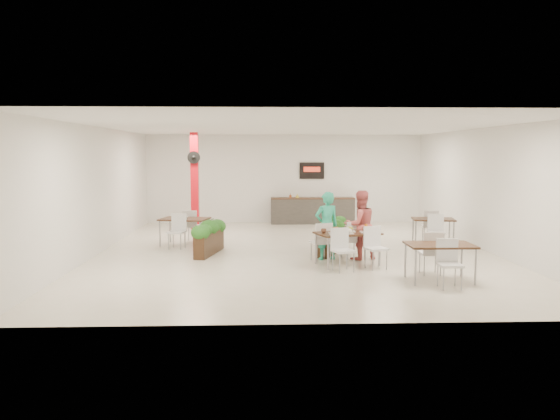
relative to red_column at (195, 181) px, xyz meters
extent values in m
plane|color=beige|center=(3.00, -3.79, -1.64)|extent=(12.00, 12.00, 0.00)
cube|color=white|center=(3.00, 2.21, -0.04)|extent=(10.00, 0.10, 3.20)
cube|color=white|center=(3.00, -9.79, -0.04)|extent=(10.00, 0.10, 3.20)
cube|color=white|center=(-2.00, -3.79, -0.04)|extent=(0.10, 12.00, 3.20)
cube|color=white|center=(8.00, -3.79, -0.04)|extent=(0.10, 12.00, 3.20)
cube|color=white|center=(3.00, -3.79, 1.56)|extent=(10.00, 12.00, 0.04)
cube|color=red|center=(0.00, 0.01, -0.04)|extent=(0.25, 0.25, 3.20)
cylinder|color=black|center=(0.00, -0.17, 0.76)|extent=(0.40, 0.06, 0.40)
sphere|color=black|center=(0.00, -0.21, 0.76)|extent=(0.12, 0.12, 0.12)
cube|color=#312F2C|center=(4.00, 1.86, -1.19)|extent=(3.00, 0.60, 0.90)
cube|color=black|center=(4.00, 1.86, -0.72)|extent=(3.00, 0.62, 0.04)
cube|color=black|center=(4.00, 2.17, 0.26)|extent=(0.90, 0.04, 0.60)
cube|color=red|center=(4.00, 2.14, 0.31)|extent=(0.60, 0.02, 0.18)
imported|color=#A64B1B|center=(3.20, 1.86, -0.61)|extent=(0.09, 0.09, 0.19)
imported|color=yellow|center=(3.45, 1.86, -0.62)|extent=(0.13, 0.13, 0.17)
cube|color=black|center=(4.09, -5.50, -0.91)|extent=(1.58, 1.18, 0.04)
cylinder|color=gray|center=(3.58, -6.02, -1.29)|extent=(0.04, 0.04, 0.71)
cylinder|color=gray|center=(4.80, -5.63, -1.29)|extent=(0.04, 0.04, 0.71)
cylinder|color=gray|center=(3.38, -5.37, -1.29)|extent=(0.04, 0.04, 0.71)
cylinder|color=gray|center=(4.60, -4.99, -1.29)|extent=(0.04, 0.04, 0.71)
cube|color=white|center=(3.53, -5.05, -1.19)|extent=(0.53, 0.53, 0.05)
cube|color=white|center=(3.59, -5.23, -0.94)|extent=(0.41, 0.16, 0.45)
cylinder|color=gray|center=(3.64, -4.84, -1.43)|extent=(0.02, 0.02, 0.43)
cylinder|color=gray|center=(3.31, -4.94, -1.43)|extent=(0.02, 0.02, 0.43)
cylinder|color=gray|center=(3.74, -5.16, -1.43)|extent=(0.02, 0.02, 0.43)
cylinder|color=gray|center=(3.42, -5.26, -1.43)|extent=(0.02, 0.02, 0.43)
cube|color=white|center=(4.29, -4.81, -1.19)|extent=(0.53, 0.53, 0.05)
cube|color=white|center=(4.35, -4.99, -0.94)|extent=(0.41, 0.16, 0.45)
cylinder|color=gray|center=(4.40, -4.60, -1.43)|extent=(0.02, 0.02, 0.43)
cylinder|color=gray|center=(4.08, -4.70, -1.43)|extent=(0.02, 0.02, 0.43)
cylinder|color=gray|center=(4.50, -4.92, -1.43)|extent=(0.02, 0.02, 0.43)
cylinder|color=gray|center=(4.18, -5.02, -1.43)|extent=(0.02, 0.02, 0.43)
cube|color=white|center=(3.89, -6.19, -1.19)|extent=(0.53, 0.53, 0.05)
cube|color=white|center=(3.83, -6.01, -0.94)|extent=(0.41, 0.16, 0.45)
cylinder|color=gray|center=(3.78, -6.41, -1.43)|extent=(0.02, 0.02, 0.43)
cylinder|color=gray|center=(4.10, -6.31, -1.43)|extent=(0.02, 0.02, 0.43)
cylinder|color=gray|center=(3.68, -6.08, -1.43)|extent=(0.02, 0.02, 0.43)
cylinder|color=gray|center=(4.00, -5.98, -1.43)|extent=(0.02, 0.02, 0.43)
cube|color=white|center=(4.65, -5.95, -1.19)|extent=(0.53, 0.53, 0.05)
cube|color=white|center=(4.59, -5.77, -0.94)|extent=(0.41, 0.16, 0.45)
cylinder|color=gray|center=(4.54, -6.17, -1.43)|extent=(0.02, 0.02, 0.43)
cylinder|color=gray|center=(4.86, -6.06, -1.43)|extent=(0.02, 0.02, 0.43)
cylinder|color=gray|center=(4.44, -5.84, -1.43)|extent=(0.02, 0.02, 0.43)
cylinder|color=gray|center=(4.76, -5.74, -1.43)|extent=(0.02, 0.02, 0.43)
cube|color=white|center=(3.79, -5.70, -0.89)|extent=(0.38, 0.38, 0.01)
ellipsoid|color=brown|center=(3.79, -5.70, -0.81)|extent=(0.22, 0.22, 0.13)
cube|color=white|center=(4.15, -5.36, -0.89)|extent=(0.33, 0.33, 0.01)
ellipsoid|color=gold|center=(4.15, -5.36, -0.82)|extent=(0.18, 0.18, 0.11)
cube|color=white|center=(4.51, -5.50, -0.89)|extent=(0.33, 0.33, 0.01)
ellipsoid|color=#43150D|center=(4.51, -5.50, -0.83)|extent=(0.16, 0.16, 0.10)
cube|color=white|center=(4.10, -5.69, -0.89)|extent=(0.23, 0.23, 0.01)
ellipsoid|color=white|center=(4.10, -5.69, -0.84)|extent=(0.12, 0.12, 0.07)
cylinder|color=orange|center=(4.57, -5.19, -0.82)|extent=(0.07, 0.07, 0.15)
imported|color=brown|center=(3.54, -5.57, -0.84)|extent=(0.12, 0.12, 0.10)
imported|color=#29B38B|center=(3.69, -4.85, -0.83)|extent=(0.68, 0.55, 1.63)
imported|color=#D86160|center=(4.49, -4.85, -0.81)|extent=(0.96, 0.84, 1.66)
cube|color=black|center=(0.82, -4.02, -1.36)|extent=(0.63, 1.70, 0.56)
ellipsoid|color=#1C5117|center=(0.67, -4.69, -0.96)|extent=(0.40, 0.40, 0.32)
ellipsoid|color=#1C5117|center=(0.74, -4.36, -0.96)|extent=(0.40, 0.40, 0.32)
ellipsoid|color=#1C5117|center=(0.82, -4.02, -0.96)|extent=(0.40, 0.40, 0.32)
ellipsoid|color=#1C5117|center=(0.89, -3.68, -0.96)|extent=(0.40, 0.40, 0.32)
ellipsoid|color=#1C5117|center=(0.96, -3.35, -0.96)|extent=(0.40, 0.40, 0.32)
imported|color=#1C5117|center=(0.82, -4.02, -0.90)|extent=(0.33, 0.28, 0.36)
cube|color=black|center=(3.94, -3.96, -1.35)|extent=(0.98, 1.71, 0.58)
ellipsoid|color=#1C5117|center=(3.65, -4.62, -0.94)|extent=(0.40, 0.40, 0.32)
ellipsoid|color=#1C5117|center=(3.79, -4.29, -0.94)|extent=(0.40, 0.40, 0.32)
ellipsoid|color=#1C5117|center=(3.94, -3.96, -0.94)|extent=(0.40, 0.40, 0.32)
ellipsoid|color=#1C5117|center=(4.09, -3.63, -0.94)|extent=(0.40, 0.40, 0.32)
ellipsoid|color=#1C5117|center=(4.24, -3.30, -0.94)|extent=(0.40, 0.40, 0.32)
imported|color=#1C5117|center=(3.94, -3.96, -0.87)|extent=(0.21, 0.21, 0.38)
cube|color=black|center=(0.02, -2.66, -0.91)|extent=(1.43, 1.11, 0.04)
cylinder|color=gray|center=(-0.63, -2.89, -1.29)|extent=(0.04, 0.04, 0.71)
cylinder|color=gray|center=(0.50, -3.15, -1.29)|extent=(0.04, 0.04, 0.71)
cylinder|color=gray|center=(-0.47, -2.18, -1.29)|extent=(0.04, 0.04, 0.71)
cylinder|color=gray|center=(0.66, -2.43, -1.29)|extent=(0.04, 0.04, 0.71)
cube|color=white|center=(0.15, -2.08, -1.19)|extent=(0.50, 0.50, 0.05)
cube|color=white|center=(0.11, -2.26, -0.94)|extent=(0.42, 0.13, 0.45)
cylinder|color=gray|center=(0.35, -1.95, -1.43)|extent=(0.02, 0.02, 0.43)
cylinder|color=gray|center=(0.02, -1.87, -1.43)|extent=(0.02, 0.02, 0.43)
cylinder|color=gray|center=(0.28, -2.28, -1.43)|extent=(0.02, 0.02, 0.43)
cylinder|color=gray|center=(-0.05, -2.21, -1.43)|extent=(0.02, 0.02, 0.43)
cube|color=white|center=(-0.12, -3.25, -1.19)|extent=(0.50, 0.50, 0.05)
cube|color=white|center=(-0.07, -3.06, -0.94)|extent=(0.42, 0.13, 0.45)
cylinder|color=gray|center=(-0.32, -3.38, -1.43)|extent=(0.02, 0.02, 0.43)
cylinder|color=gray|center=(0.01, -3.45, -1.43)|extent=(0.02, 0.02, 0.43)
cylinder|color=gray|center=(-0.24, -3.04, -1.43)|extent=(0.02, 0.02, 0.43)
cylinder|color=gray|center=(0.09, -3.12, -1.43)|extent=(0.02, 0.02, 0.43)
imported|color=white|center=(0.02, -2.66, -0.87)|extent=(0.22, 0.22, 0.05)
cube|color=black|center=(6.87, -2.97, -0.91)|extent=(1.22, 0.91, 0.04)
cylinder|color=gray|center=(6.33, -3.20, -1.29)|extent=(0.04, 0.04, 0.71)
cylinder|color=gray|center=(7.31, -3.36, -1.29)|extent=(0.04, 0.04, 0.71)
cylinder|color=gray|center=(6.43, -2.58, -1.29)|extent=(0.04, 0.04, 0.71)
cylinder|color=gray|center=(7.41, -2.74, -1.29)|extent=(0.04, 0.04, 0.71)
cube|color=white|center=(6.97, -2.38, -1.19)|extent=(0.48, 0.48, 0.05)
cube|color=white|center=(6.94, -2.56, -0.94)|extent=(0.42, 0.11, 0.45)
cylinder|color=gray|center=(7.16, -2.24, -1.43)|extent=(0.02, 0.02, 0.43)
cylinder|color=gray|center=(6.82, -2.18, -1.43)|extent=(0.02, 0.02, 0.43)
cylinder|color=gray|center=(7.11, -2.57, -1.43)|extent=(0.02, 0.02, 0.43)
cylinder|color=gray|center=(6.77, -2.52, -1.43)|extent=(0.02, 0.02, 0.43)
cube|color=white|center=(6.77, -3.56, -1.19)|extent=(0.48, 0.48, 0.05)
cube|color=white|center=(6.80, -3.37, -0.94)|extent=(0.42, 0.11, 0.45)
cylinder|color=gray|center=(6.58, -3.70, -1.43)|extent=(0.02, 0.02, 0.43)
cylinder|color=gray|center=(6.91, -3.76, -1.43)|extent=(0.02, 0.02, 0.43)
cylinder|color=gray|center=(6.63, -3.37, -1.43)|extent=(0.02, 0.02, 0.43)
cylinder|color=gray|center=(6.97, -3.42, -1.43)|extent=(0.02, 0.02, 0.43)
imported|color=white|center=(6.87, -2.97, -0.87)|extent=(0.22, 0.22, 0.05)
cube|color=black|center=(5.67, -7.14, -0.91)|extent=(1.29, 0.86, 0.04)
cylinder|color=gray|center=(5.08, -7.51, -1.29)|extent=(0.04, 0.04, 0.71)
cylinder|color=gray|center=(6.25, -7.51, -1.29)|extent=(0.04, 0.04, 0.71)
cylinder|color=gray|center=(5.09, -6.77, -1.29)|extent=(0.04, 0.04, 0.71)
cylinder|color=gray|center=(6.26, -6.77, -1.29)|extent=(0.04, 0.04, 0.71)
cube|color=white|center=(5.67, -6.54, -1.19)|extent=(0.42, 0.42, 0.05)
cube|color=white|center=(5.67, -6.73, -0.94)|extent=(0.42, 0.04, 0.45)
cylinder|color=gray|center=(5.84, -6.37, -1.43)|extent=(0.02, 0.02, 0.43)
cylinder|color=gray|center=(5.50, -6.37, -1.43)|extent=(0.02, 0.02, 0.43)
cylinder|color=gray|center=(5.84, -6.71, -1.43)|extent=(0.02, 0.02, 0.43)
cylinder|color=gray|center=(5.50, -6.71, -1.43)|extent=(0.02, 0.02, 0.43)
cube|color=white|center=(5.67, -7.74, -1.19)|extent=(0.42, 0.42, 0.05)
cube|color=white|center=(5.67, -7.55, -0.94)|extent=(0.42, 0.04, 0.45)
cylinder|color=gray|center=(5.50, -7.91, -1.43)|extent=(0.02, 0.02, 0.43)
cylinder|color=gray|center=(5.84, -7.91, -1.43)|extent=(0.02, 0.02, 0.43)
cylinder|color=gray|center=(5.50, -7.57, -1.43)|extent=(0.02, 0.02, 0.43)
cylinder|color=gray|center=(5.84, -7.57, -1.43)|extent=(0.02, 0.02, 0.43)
camera|label=1|loc=(2.10, -17.69, 0.91)|focal=35.00mm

